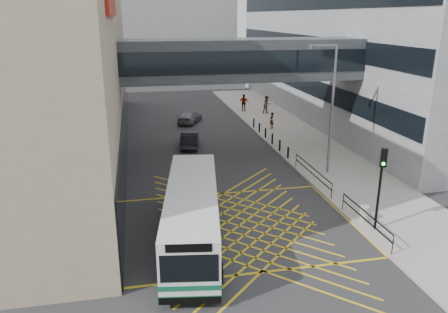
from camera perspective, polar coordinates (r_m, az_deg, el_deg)
ground at (r=23.47m, az=1.98°, el=-9.02°), size 120.00×120.00×0.00m
building_right at (r=52.94m, az=22.53°, el=15.94°), size 24.09×44.00×20.00m
building_far at (r=80.40m, az=-9.82°, el=16.51°), size 28.00×16.00×18.00m
skybridge at (r=33.44m, az=2.35°, el=12.54°), size 20.00×4.10×3.00m
pavement at (r=39.42m, az=9.67°, el=2.14°), size 6.00×54.00×0.16m
box_junction at (r=23.46m, az=1.98°, el=-9.01°), size 12.00×9.00×0.01m
bus at (r=21.25m, az=-4.16°, el=-7.37°), size 3.95×10.66×2.92m
car_white at (r=19.17m, az=-4.96°, el=-13.30°), size 3.18×4.82×1.42m
car_dark at (r=37.01m, az=-4.49°, el=2.26°), size 2.40×4.52×1.34m
car_silver at (r=45.60m, az=-4.50°, el=5.23°), size 3.35×4.57×1.31m
traffic_light at (r=22.91m, az=19.83°, el=-2.61°), size 0.36×0.52×4.38m
street_lamp at (r=30.18m, az=13.63°, el=6.91°), size 1.98×0.41×8.72m
litter_bin at (r=24.55m, az=17.82°, el=-7.12°), size 0.50×0.50×0.87m
kerb_railings at (r=26.59m, az=14.12°, el=-4.16°), size 0.05×12.54×1.00m
bollards at (r=38.39m, az=5.88°, el=2.69°), size 0.14×10.14×0.90m
pedestrian_a at (r=42.71m, az=6.24°, el=4.71°), size 0.76×0.75×1.58m
pedestrian_b at (r=49.27m, az=5.61°, el=6.72°), size 1.07×0.80×1.95m
pedestrian_c at (r=50.39m, az=2.61°, el=7.02°), size 1.26×0.93×1.92m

